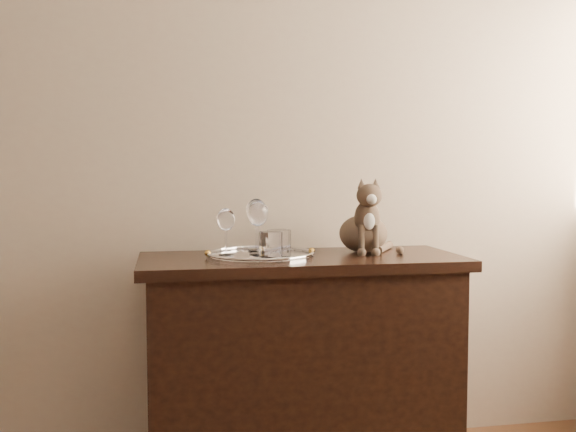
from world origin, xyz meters
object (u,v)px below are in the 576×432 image
Objects in this scene: tumbler_a at (279,243)px; cat at (363,215)px; tray at (261,256)px; wine_glass_c at (226,232)px; sideboard at (301,368)px; wine_glass_b at (256,225)px; wine_glass_d at (258,228)px; tumbler_b at (271,245)px.

tumbler_a is 0.40m from cat.
tray is 2.29× the size of wine_glass_c.
tumbler_a is at bearing -19.49° from wine_glass_c.
sideboard is 5.87× the size of wine_glass_b.
wine_glass_d is (0.12, 0.00, 0.01)m from wine_glass_c.
wine_glass_b is at bearing 41.83° from wine_glass_c.
sideboard is 0.57m from wine_glass_b.
wine_glass_b is 0.23m from tumbler_b.
wine_glass_d is at bearing -160.42° from tray.
wine_glass_d is 0.69× the size of cat.
tumbler_b is (-0.04, -0.05, -0.00)m from tumbler_a.
tumbler_a reaches higher than sideboard.
tumbler_a is at bearing 50.61° from tumbler_b.
wine_glass_d reaches higher than tumbler_a.
wine_glass_b is 1.01× the size of wine_glass_d.
wine_glass_c is (-0.13, -0.12, -0.01)m from wine_glass_b.
wine_glass_b is 1.17× the size of wine_glass_c.
cat is at bearing 24.61° from tumbler_b.
tray reaches higher than sideboard.
wine_glass_d is 2.07× the size of tumbler_a.
wine_glass_b is 0.42m from cat.
wine_glass_d is at bearing 1.95° from wine_glass_c.
wine_glass_c reaches higher than tumbler_a.
tumbler_a is at bearing -152.89° from cat.
cat is at bearing 16.74° from sideboard.
tray is 0.11m from tumbler_a.
cat is (0.55, 0.07, 0.05)m from wine_glass_c.
sideboard is at bearing -1.80° from wine_glass_c.
wine_glass_c is 0.60× the size of cat.
sideboard is 3.00× the size of tray.
sideboard is 0.56m from wine_glass_d.
tumbler_a is (-0.10, -0.06, 0.48)m from sideboard.
tray is 0.11m from wine_glass_d.
tumbler_a is (0.19, -0.07, -0.04)m from wine_glass_c.
wine_glass_b is at bearing 140.80° from sideboard.
sideboard is at bearing -156.89° from cat.
cat is (0.42, 0.06, 0.14)m from tray.
cat is at bearing -6.12° from wine_glass_b.
wine_glass_d is 0.43m from cat.
tumbler_a is (0.07, -0.07, -0.05)m from wine_glass_d.
cat is (0.36, 0.14, 0.09)m from tumbler_a.
cat is (0.40, 0.18, 0.09)m from tumbler_b.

